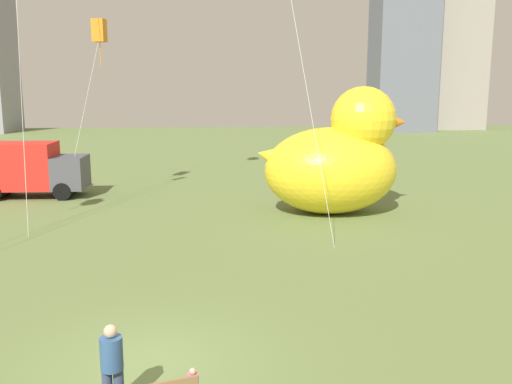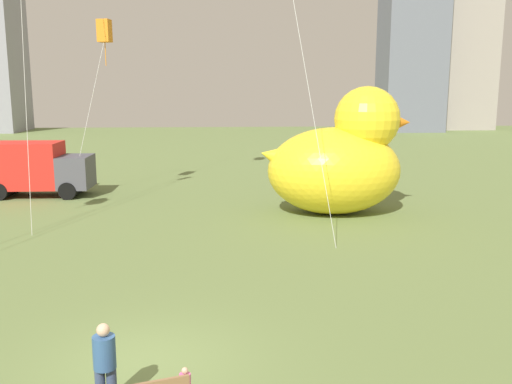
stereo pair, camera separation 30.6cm
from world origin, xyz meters
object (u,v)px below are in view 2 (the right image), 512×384
object	(u,v)px
giant_inflatable_duck	(339,160)
box_truck	(34,169)
kite_orange	(104,32)
person_adult	(105,363)

from	to	relation	value
giant_inflatable_duck	box_truck	world-z (taller)	giant_inflatable_duck
box_truck	kite_orange	world-z (taller)	kite_orange
giant_inflatable_duck	box_truck	bearing A→B (deg)	161.68
giant_inflatable_duck	box_truck	xyz separation A→B (m)	(-15.17, 5.02, -1.00)
giant_inflatable_duck	kite_orange	xyz separation A→B (m)	(-11.07, 4.51, 5.95)
box_truck	giant_inflatable_duck	bearing A→B (deg)	-18.32
giant_inflatable_duck	person_adult	bearing A→B (deg)	-115.57
person_adult	kite_orange	xyz separation A→B (m)	(-3.64, 20.06, 7.49)
person_adult	box_truck	xyz separation A→B (m)	(-7.73, 20.57, 0.54)
person_adult	kite_orange	distance (m)	21.72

